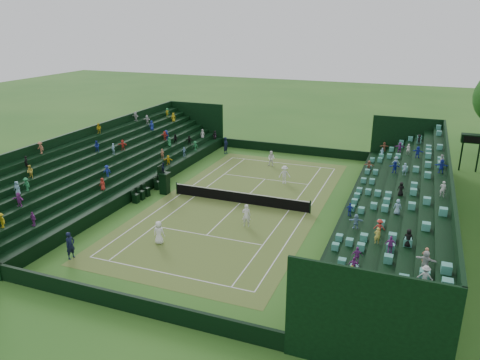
{
  "coord_description": "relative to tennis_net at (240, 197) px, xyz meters",
  "views": [
    {
      "loc": [
        12.8,
        -32.84,
        14.22
      ],
      "look_at": [
        0.0,
        0.0,
        2.0
      ],
      "focal_mm": 35.0,
      "sensor_mm": 36.0,
      "label": 1
    }
  ],
  "objects": [
    {
      "name": "player_near_west",
      "position": [
        -2.41,
        -8.61,
        0.27
      ],
      "size": [
        0.83,
        0.59,
        1.59
      ],
      "primitive_type": "imported",
      "rotation": [
        0.0,
        0.0,
        3.25
      ],
      "color": "white",
      "rests_on": "ground"
    },
    {
      "name": "perimeter_wall_north",
      "position": [
        0.0,
        15.88,
        -0.03
      ],
      "size": [
        17.17,
        0.2,
        1.0
      ],
      "primitive_type": "cube",
      "color": "black",
      "rests_on": "ground"
    },
    {
      "name": "perimeter_wall_south",
      "position": [
        0.0,
        -15.88,
        -0.03
      ],
      "size": [
        17.17,
        0.2,
        1.0
      ],
      "primitive_type": "cube",
      "color": "black",
      "rests_on": "ground"
    },
    {
      "name": "player_far_west",
      "position": [
        -0.71,
        10.57,
        0.26
      ],
      "size": [
        0.78,
        0.62,
        1.57
      ],
      "primitive_type": "imported",
      "rotation": [
        0.0,
        0.0,
        0.03
      ],
      "color": "white",
      "rests_on": "ground"
    },
    {
      "name": "scoreboard_tower",
      "position": [
        17.75,
        16.0,
        2.62
      ],
      "size": [
        2.0,
        1.0,
        3.7
      ],
      "color": "black",
      "rests_on": "ground"
    },
    {
      "name": "ground",
      "position": [
        0.0,
        0.0,
        -0.53
      ],
      "size": [
        160.0,
        160.0,
        0.0
      ],
      "primitive_type": "plane",
      "color": "#275B1C",
      "rests_on": "ground"
    },
    {
      "name": "player_near_east",
      "position": [
        2.03,
        -3.96,
        0.33
      ],
      "size": [
        0.71,
        0.57,
        1.71
      ],
      "primitive_type": "imported",
      "rotation": [
        0.0,
        0.0,
        3.43
      ],
      "color": "white",
      "rests_on": "ground"
    },
    {
      "name": "player_far_east",
      "position": [
        2.0,
        5.97,
        0.31
      ],
      "size": [
        1.25,
        1.04,
        1.67
      ],
      "primitive_type": "imported",
      "rotation": [
        0.0,
        0.0,
        0.46
      ],
      "color": "white",
      "rests_on": "ground"
    },
    {
      "name": "court_surface",
      "position": [
        0.0,
        0.0,
        -0.52
      ],
      "size": [
        12.97,
        26.77,
        0.01
      ],
      "primitive_type": "cube",
      "color": "#447828",
      "rests_on": "ground"
    },
    {
      "name": "perimeter_wall_west",
      "position": [
        -8.48,
        0.0,
        -0.03
      ],
      "size": [
        0.2,
        31.77,
        1.0
      ],
      "primitive_type": "cube",
      "color": "black",
      "rests_on": "ground"
    },
    {
      "name": "tennis_net",
      "position": [
        0.0,
        0.0,
        0.0
      ],
      "size": [
        11.67,
        0.1,
        1.06
      ],
      "color": "black",
      "rests_on": "ground"
    },
    {
      "name": "south_grandstand",
      "position": [
        -12.66,
        0.0,
        1.02
      ],
      "size": [
        6.6,
        32.0,
        4.9
      ],
      "color": "black",
      "rests_on": "ground"
    },
    {
      "name": "north_grandstand",
      "position": [
        12.66,
        0.0,
        1.02
      ],
      "size": [
        6.6,
        32.0,
        4.9
      ],
      "color": "black",
      "rests_on": "ground"
    },
    {
      "name": "courtside_chairs",
      "position": [
        -7.95,
        -0.46,
        -0.13
      ],
      "size": [
        0.49,
        5.46,
        1.06
      ],
      "color": "black",
      "rests_on": "ground"
    },
    {
      "name": "perimeter_wall_east",
      "position": [
        8.48,
        0.0,
        -0.03
      ],
      "size": [
        0.2,
        31.77,
        1.0
      ],
      "primitive_type": "cube",
      "color": "black",
      "rests_on": "ground"
    },
    {
      "name": "line_judge_south",
      "position": [
        -6.48,
        -12.39,
        0.36
      ],
      "size": [
        0.53,
        0.71,
        1.77
      ],
      "primitive_type": "imported",
      "rotation": [
        0.0,
        0.0,
        1.4
      ],
      "color": "black",
      "rests_on": "ground"
    },
    {
      "name": "line_judge_north",
      "position": [
        -6.81,
        13.16,
        0.41
      ],
      "size": [
        0.51,
        0.72,
        1.87
      ],
      "primitive_type": "imported",
      "rotation": [
        0.0,
        0.0,
        1.47
      ],
      "color": "black",
      "rests_on": "ground"
    },
    {
      "name": "umpire_chair",
      "position": [
        -6.82,
        -0.24,
        0.66
      ],
      "size": [
        0.88,
        0.88,
        2.76
      ],
      "color": "black",
      "rests_on": "ground"
    }
  ]
}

